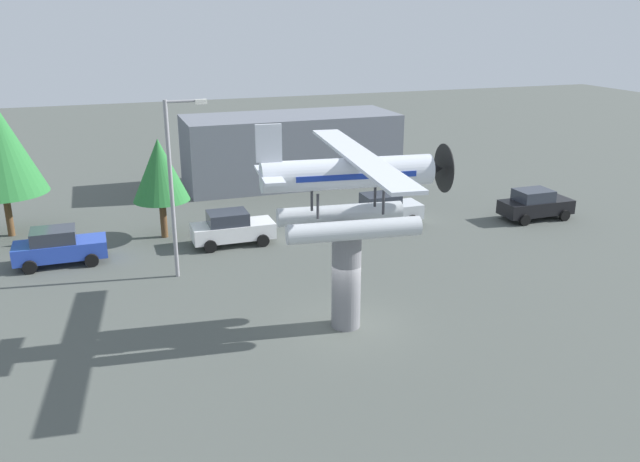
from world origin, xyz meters
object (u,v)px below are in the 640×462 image
Objects in this scene: car_distant_black at (535,204)px; storefront_building at (291,149)px; car_mid_white at (232,228)px; car_far_silver at (383,209)px; car_near_blue at (59,246)px; streetlight_primary at (175,177)px; floatplane_monument at (351,186)px; tree_east at (160,170)px; display_pedestal at (346,279)px.

storefront_building reaches higher than car_distant_black.
car_mid_white is 8.82m from car_far_silver.
car_far_silver is at bearing 3.68° from car_mid_white.
streetlight_primary is (5.27, -3.38, 3.74)m from car_near_blue.
floatplane_monument reaches higher than car_near_blue.
storefront_building reaches higher than car_far_silver.
car_near_blue is 8.34m from car_mid_white.
car_distant_black is (15.19, 9.17, -4.63)m from floatplane_monument.
car_near_blue is 1.00× the size of car_distant_black.
tree_east reaches higher than car_near_blue.
car_far_silver is 13.07m from streetlight_primary.
streetlight_primary reaches higher than floatplane_monument.
floatplane_monument is 2.49× the size of car_far_silver.
floatplane_monument is at bearing -77.76° from car_mid_white.
car_far_silver is 1.00× the size of car_distant_black.
tree_east is at bearing 144.21° from car_mid_white.
car_mid_white is at bearing 108.56° from floatplane_monument.
car_mid_white is at bearing -176.32° from car_far_silver.
display_pedestal is 0.48× the size of streetlight_primary.
display_pedestal is at bearing -149.13° from car_distant_black.
floatplane_monument is 1.97× the size of tree_east.
display_pedestal is 0.91× the size of car_distant_black.
display_pedestal is at bearing -53.75° from streetlight_primary.
car_distant_black is 21.00m from streetlight_primary.
tree_east is (-5.36, 12.91, 1.73)m from display_pedestal.
storefront_building is at bearing 101.41° from car_far_silver.
display_pedestal is 10.88m from car_mid_white.
car_near_blue is at bearing 134.96° from display_pedestal.
storefront_building is (9.68, 14.85, -2.23)m from streetlight_primary.
car_near_blue is 0.53× the size of streetlight_primary.
car_near_blue is at bearing -155.20° from tree_east.
storefront_building is (14.95, 11.47, 1.50)m from car_near_blue.
floatplane_monument reaches higher than display_pedestal.
car_far_silver is 0.29× the size of storefront_building.
car_near_blue is at bearing -142.51° from storefront_building.
car_far_silver is 12.42m from tree_east.
tree_east is at bearing 171.78° from car_far_silver.
floatplane_monument is 22.65m from storefront_building.
car_distant_black is at bearing 5.59° from streetlight_primary.
car_mid_white is 0.53× the size of streetlight_primary.
storefront_building is (6.61, 11.39, 1.50)m from car_mid_white.
display_pedestal is 0.91× the size of car_near_blue.
car_distant_black is (15.32, 9.16, -1.04)m from display_pedestal.
display_pedestal is 3.59m from floatplane_monument.
storefront_building is (-2.18, 10.82, 1.50)m from car_far_silver.
display_pedestal is 0.91× the size of car_far_silver.
car_distant_black is at bearing -4.75° from car_mid_white.
streetlight_primary reaches higher than display_pedestal.
car_near_blue is 17.15m from car_far_silver.
display_pedestal is 17.88m from car_distant_black.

